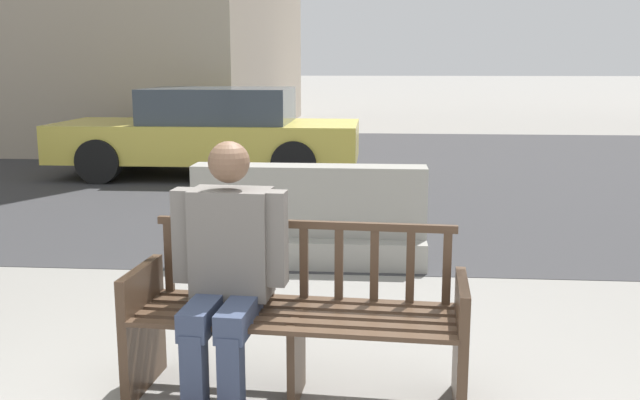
# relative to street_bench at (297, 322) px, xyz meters

# --- Properties ---
(street_asphalt) EXTENTS (120.00, 12.00, 0.01)m
(street_asphalt) POSITION_rel_street_bench_xyz_m (-0.18, 8.16, -0.39)
(street_asphalt) COLOR #333335
(street_asphalt) RESTS_ON ground
(street_bench) EXTENTS (1.72, 0.64, 0.88)m
(street_bench) POSITION_rel_street_bench_xyz_m (0.00, 0.00, 0.00)
(street_bench) COLOR #473323
(street_bench) RESTS_ON ground
(seated_person) EXTENTS (0.59, 0.74, 1.31)m
(seated_person) POSITION_rel_street_bench_xyz_m (-0.35, -0.03, 0.29)
(seated_person) COLOR #66605B
(seated_person) RESTS_ON ground
(jersey_barrier_centre) EXTENTS (2.00, 0.69, 0.84)m
(jersey_barrier_centre) POSITION_rel_street_bench_xyz_m (-0.18, 2.56, -0.06)
(jersey_barrier_centre) COLOR gray
(jersey_barrier_centre) RESTS_ON ground
(car_taxi_near) EXTENTS (4.53, 1.89, 1.33)m
(car_taxi_near) POSITION_rel_street_bench_xyz_m (-2.12, 7.22, 0.27)
(car_taxi_near) COLOR #DBC64C
(car_taxi_near) RESTS_ON ground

